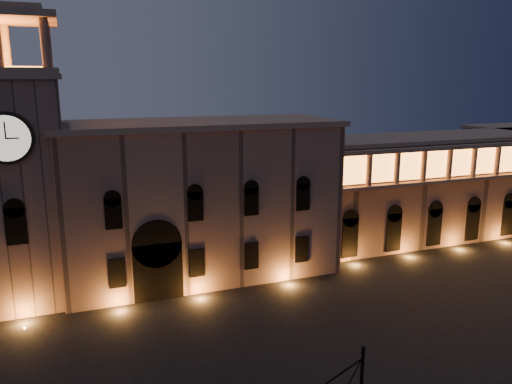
% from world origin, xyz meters
% --- Properties ---
extents(ground, '(160.00, 160.00, 0.00)m').
position_xyz_m(ground, '(0.00, 0.00, 0.00)').
color(ground, black).
rests_on(ground, ground).
extents(government_building, '(30.80, 12.80, 17.60)m').
position_xyz_m(government_building, '(-2.08, 21.93, 8.77)').
color(government_building, '#826155').
rests_on(government_building, ground).
extents(clock_tower, '(9.80, 9.80, 32.40)m').
position_xyz_m(clock_tower, '(-20.50, 20.98, 12.50)').
color(clock_tower, '#826155').
rests_on(clock_tower, ground).
extents(colonnade_wing, '(40.60, 11.50, 14.50)m').
position_xyz_m(colonnade_wing, '(32.00, 23.92, 7.33)').
color(colonnade_wing, '#7D5C50').
rests_on(colonnade_wing, ground).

